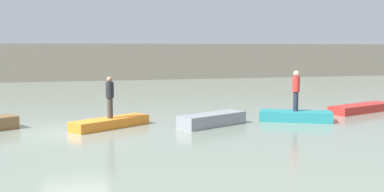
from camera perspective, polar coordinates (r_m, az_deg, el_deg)
The scene contains 8 objects.
ground_plane at distance 17.75m, azimuth -14.71°, elevation -4.41°, with size 120.00×120.00×0.00m, color gray.
embankment_wall at distance 45.06m, azimuth -15.28°, elevation 4.13°, with size 80.00×1.20×3.60m, color gray.
rowboat_orange at distance 18.32m, azimuth -10.29°, elevation -3.37°, with size 3.37×0.90×0.38m, color orange.
rowboat_grey at distance 18.47m, azimuth 2.58°, elevation -3.01°, with size 3.06×0.94×0.51m, color gray.
rowboat_teal at distance 20.16m, azimuth 12.95°, elevation -2.49°, with size 3.07×1.13×0.44m, color teal.
rowboat_red at distance 23.89m, azimuth 20.65°, elevation -1.46°, with size 3.95×1.01×0.39m, color red.
person_red_shirt at distance 20.02m, azimuth 13.03°, elevation 0.93°, with size 0.32×0.32×1.77m.
person_dark_shirt at distance 18.17m, azimuth -10.36°, elevation 0.10°, with size 0.32×0.32×1.67m.
Camera 1 is at (-0.17, -17.47, 3.17)m, focal length 42.14 mm.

